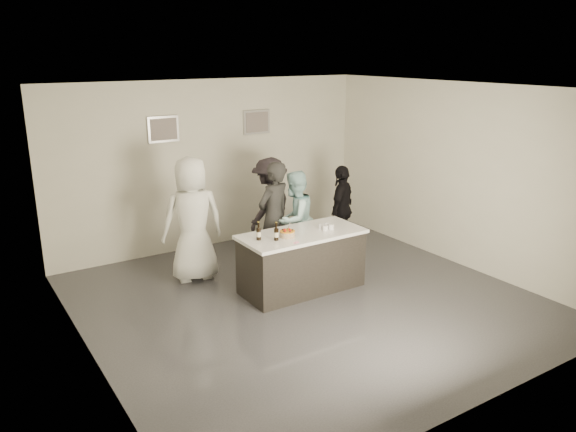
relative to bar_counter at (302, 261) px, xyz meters
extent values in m
plane|color=#3D3D42|center=(-0.17, -0.38, -0.45)|extent=(6.00, 6.00, 0.00)
plane|color=white|center=(-0.17, -0.38, 2.55)|extent=(6.00, 6.00, 0.00)
cube|color=silver|center=(-0.17, 2.62, 1.05)|extent=(6.00, 0.04, 3.00)
cube|color=silver|center=(-0.17, -3.38, 1.05)|extent=(6.00, 0.04, 3.00)
cube|color=silver|center=(-3.17, -0.38, 1.05)|extent=(0.04, 6.00, 3.00)
cube|color=silver|center=(2.83, -0.38, 1.05)|extent=(0.04, 6.00, 3.00)
cube|color=#B2B2B7|center=(-1.07, 2.59, 1.75)|extent=(0.54, 0.04, 0.44)
cube|color=#B2B2B7|center=(0.73, 2.59, 1.75)|extent=(0.54, 0.04, 0.44)
cube|color=white|center=(0.00, 0.00, 0.00)|extent=(1.86, 0.86, 0.90)
cylinder|color=#FF9E1A|center=(-0.29, -0.06, 0.49)|extent=(0.22, 0.22, 0.08)
cylinder|color=black|center=(-0.70, 0.06, 0.58)|extent=(0.07, 0.07, 0.26)
cylinder|color=black|center=(-0.50, -0.09, 0.58)|extent=(0.07, 0.07, 0.26)
cube|color=gold|center=(0.40, -0.05, 0.49)|extent=(0.19, 0.19, 0.08)
cube|color=pink|center=(-0.37, -0.33, 0.45)|extent=(0.24, 0.08, 0.01)
imported|color=black|center=(0.08, 0.92, 0.45)|extent=(0.75, 0.60, 1.80)
imported|color=#B7EBEF|center=(0.44, 0.87, 0.36)|extent=(0.96, 0.88, 1.61)
imported|color=white|center=(-1.18, 1.26, 0.53)|extent=(1.04, 0.76, 1.95)
imported|color=black|center=(1.57, 1.05, 0.33)|extent=(0.97, 0.83, 1.56)
imported|color=#262127|center=(0.44, 1.65, 0.40)|extent=(1.27, 1.10, 1.71)
camera|label=1|loc=(-4.41, -6.47, 3.02)|focal=35.00mm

